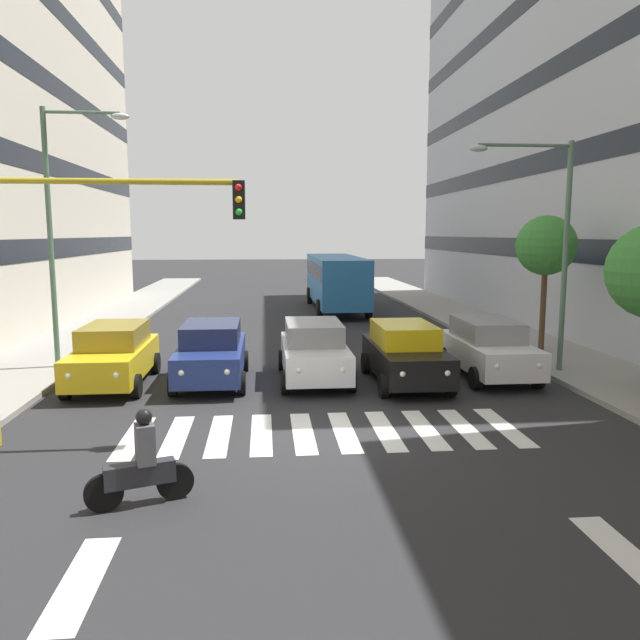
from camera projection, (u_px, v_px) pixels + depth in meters
ground_plane at (324, 432)px, 13.35m from camera, size 180.00×180.00×0.00m
building_left_block_0 at (616, 96)px, 29.75m from camera, size 10.73×29.56×21.80m
crosswalk_markings at (324, 432)px, 13.35m from camera, size 8.55×2.80×0.01m
lane_arrow_0 at (626, 555)px, 8.24m from camera, size 0.50×2.20×0.01m
lane_arrow_1 at (81, 582)px, 7.61m from camera, size 0.50×2.20×0.01m
car_0 at (488, 348)px, 18.43m from camera, size 2.02×4.44×1.72m
car_1 at (405, 353)px, 17.57m from camera, size 2.02×4.44×1.72m
car_2 at (314, 351)px, 17.94m from camera, size 2.02×4.44×1.72m
car_3 at (212, 352)px, 17.71m from camera, size 2.02×4.44×1.72m
car_4 at (114, 354)px, 17.37m from camera, size 2.02×4.44×1.72m
bus_behind_traffic at (336, 277)px, 34.43m from camera, size 2.78×10.50×3.00m
motorcycle_with_rider at (142, 466)px, 9.68m from camera, size 1.64×0.65×1.57m
traffic_light_gantry at (64, 260)px, 12.12m from camera, size 5.21×0.36×5.50m
street_lamp_left at (549, 231)px, 18.15m from camera, size 3.16×0.28×6.82m
street_lamp_right at (62, 214)px, 18.59m from camera, size 2.59×0.28×7.86m
street_tree_1 at (546, 246)px, 21.37m from camera, size 2.08×2.08×4.77m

